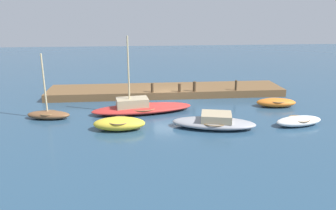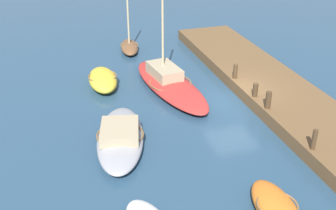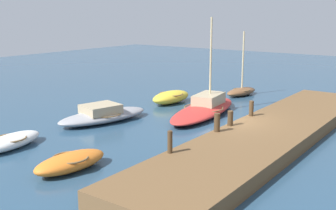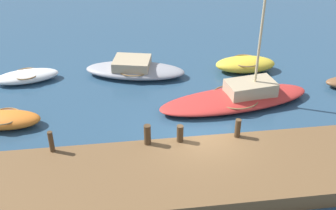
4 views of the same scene
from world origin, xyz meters
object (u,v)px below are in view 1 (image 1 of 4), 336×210
at_px(dinghy_orange, 276,102).
at_px(mooring_post_mid_west, 194,86).
at_px(rowboat_brown, 48,114).
at_px(rowboat_yellow, 119,123).
at_px(mooring_post_mid_east, 180,88).
at_px(mooring_post_west, 236,85).
at_px(sailboat_red, 141,107).
at_px(mooring_post_east, 152,88).
at_px(motorboat_grey, 214,122).
at_px(rowboat_white, 299,121).

distance_m(dinghy_orange, mooring_post_mid_west, 6.88).
xyz_separation_m(rowboat_brown, mooring_post_mid_west, (-11.31, -4.34, 0.72)).
bearing_deg(rowboat_yellow, mooring_post_mid_west, -128.74).
bearing_deg(mooring_post_mid_east, mooring_post_west, 180.00).
height_order(sailboat_red, rowboat_brown, sailboat_red).
distance_m(sailboat_red, mooring_post_east, 3.72).
bearing_deg(mooring_post_east, rowboat_yellow, 70.50).
height_order(motorboat_grey, mooring_post_east, mooring_post_east).
bearing_deg(mooring_post_east, dinghy_orange, 162.89).
relative_size(rowboat_yellow, rowboat_white, 0.97).
height_order(rowboat_brown, mooring_post_mid_east, rowboat_brown).
distance_m(mooring_post_mid_east, mooring_post_east, 2.36).
relative_size(motorboat_grey, mooring_post_mid_east, 8.02).
bearing_deg(rowboat_white, mooring_post_west, -83.90).
distance_m(mooring_post_west, mooring_post_mid_east, 5.00).
relative_size(sailboat_red, dinghy_orange, 2.43).
bearing_deg(dinghy_orange, rowboat_brown, 9.81).
height_order(sailboat_red, mooring_post_mid_east, sailboat_red).
height_order(dinghy_orange, mooring_post_mid_east, mooring_post_mid_east).
height_order(rowboat_white, dinghy_orange, dinghy_orange).
xyz_separation_m(sailboat_red, mooring_post_mid_east, (-3.41, -3.51, 0.61)).
height_order(rowboat_yellow, mooring_post_west, mooring_post_west).
height_order(mooring_post_west, mooring_post_mid_west, mooring_post_west).
bearing_deg(mooring_post_east, motorboat_grey, 117.30).
bearing_deg(sailboat_red, rowboat_brown, -1.26).
distance_m(rowboat_brown, mooring_post_mid_west, 12.14).
height_order(motorboat_grey, mooring_post_west, mooring_post_west).
height_order(rowboat_yellow, rowboat_white, rowboat_yellow).
height_order(sailboat_red, rowboat_white, sailboat_red).
height_order(rowboat_yellow, rowboat_brown, rowboat_brown).
distance_m(motorboat_grey, mooring_post_east, 8.19).
bearing_deg(sailboat_red, mooring_post_mid_east, -142.64).
relative_size(motorboat_grey, rowboat_yellow, 1.69).
relative_size(sailboat_red, rowboat_brown, 1.69).
xyz_separation_m(motorboat_grey, mooring_post_mid_east, (1.38, -7.25, 0.61)).
bearing_deg(mooring_post_mid_east, rowboat_brown, 23.44).
bearing_deg(mooring_post_west, mooring_post_mid_west, 0.00).
height_order(rowboat_white, mooring_post_mid_east, mooring_post_mid_east).
distance_m(rowboat_white, dinghy_orange, 4.32).
bearing_deg(rowboat_brown, mooring_post_mid_west, -149.95).
bearing_deg(rowboat_brown, sailboat_red, -163.74).
bearing_deg(mooring_post_mid_west, motorboat_grey, 90.64).
bearing_deg(rowboat_yellow, motorboat_grey, -179.69).
bearing_deg(rowboat_yellow, rowboat_white, -178.99).
distance_m(sailboat_red, rowboat_white, 11.26).
xyz_separation_m(rowboat_yellow, mooring_post_mid_east, (-4.84, -7.01, 0.59)).
height_order(mooring_post_west, mooring_post_east, mooring_post_west).
bearing_deg(motorboat_grey, mooring_post_west, -103.32).
relative_size(dinghy_orange, mooring_post_west, 3.62).
bearing_deg(mooring_post_mid_east, mooring_post_east, 0.00).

